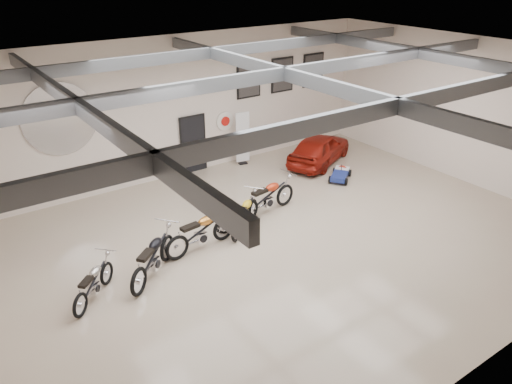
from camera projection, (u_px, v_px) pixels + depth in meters
floor at (280, 242)px, 14.12m from camera, size 16.00×12.00×0.01m
ceiling at (285, 63)px, 11.98m from camera, size 16.00×12.00×0.01m
back_wall at (178, 108)px, 17.49m from camera, size 16.00×0.02×5.00m
right_wall at (465, 111)px, 17.20m from camera, size 0.02×12.00×5.00m
ceiling_beams at (284, 74)px, 12.09m from camera, size 15.80×11.80×0.32m
door at (193, 145)px, 18.33m from camera, size 0.92×0.08×2.10m
logo_plaque at (60, 120)px, 15.25m from camera, size 2.30×0.06×1.16m
poster_left at (249, 80)px, 18.76m from camera, size 1.05×0.08×1.35m
poster_mid at (282, 75)px, 19.59m from camera, size 1.05×0.08×1.35m
poster_right at (313, 70)px, 20.42m from camera, size 1.05×0.08×1.35m
oil_sign at (225, 121)px, 18.78m from camera, size 0.72×0.10×0.72m
banner_stand at (243, 139)px, 19.00m from camera, size 0.57×0.32×2.00m
motorcycle_silver at (93, 282)px, 11.59m from camera, size 1.68×1.63×0.93m
motorcycle_black at (153, 257)px, 12.38m from camera, size 2.16×1.93×1.16m
motorcycle_gold at (201, 231)px, 13.53m from camera, size 2.28×0.93×1.15m
motorcycle_yellow at (245, 214)px, 14.55m from camera, size 1.98×1.67×1.04m
motorcycle_red at (268, 196)px, 15.48m from camera, size 2.31×1.00×1.16m
go_kart at (341, 172)px, 18.05m from camera, size 1.57×1.39×0.53m
vintage_car at (319, 148)px, 19.26m from camera, size 2.75×3.77×1.19m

